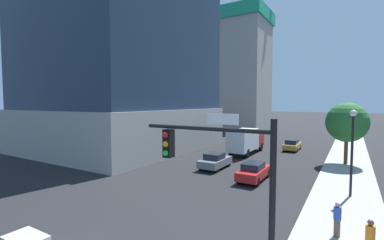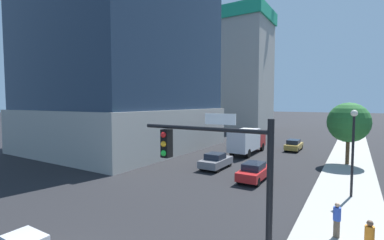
{
  "view_description": "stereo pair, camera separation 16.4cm",
  "coord_description": "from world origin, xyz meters",
  "px_view_note": "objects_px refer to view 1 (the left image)",
  "views": [
    {
      "loc": [
        9.13,
        -5.14,
        6.49
      ],
      "look_at": [
        -0.24,
        10.45,
        5.32
      ],
      "focal_mm": 25.03,
      "sensor_mm": 36.0,
      "label": 1
    },
    {
      "loc": [
        9.27,
        -5.06,
        6.49
      ],
      "look_at": [
        -0.24,
        10.45,
        5.32
      ],
      "focal_mm": 25.03,
      "sensor_mm": 36.0,
      "label": 2
    }
  ],
  "objects_px": {
    "traffic_light_pole": "(221,171)",
    "car_gold": "(292,145)",
    "street_tree": "(347,122)",
    "pedestrian_blue_shirt": "(337,219)",
    "car_red": "(254,171)",
    "box_truck": "(246,140)",
    "construction_building": "(238,65)",
    "car_gray": "(215,161)",
    "street_lamp": "(352,140)"
  },
  "relations": [
    {
      "from": "traffic_light_pole",
      "to": "street_lamp",
      "type": "height_order",
      "value": "traffic_light_pole"
    },
    {
      "from": "car_red",
      "to": "box_truck",
      "type": "relative_size",
      "value": 0.56
    },
    {
      "from": "car_gray",
      "to": "pedestrian_blue_shirt",
      "type": "bearing_deg",
      "value": -40.53
    },
    {
      "from": "box_truck",
      "to": "pedestrian_blue_shirt",
      "type": "bearing_deg",
      "value": -58.86
    },
    {
      "from": "construction_building",
      "to": "car_gray",
      "type": "height_order",
      "value": "construction_building"
    },
    {
      "from": "construction_building",
      "to": "box_truck",
      "type": "distance_m",
      "value": 37.88
    },
    {
      "from": "car_gold",
      "to": "box_truck",
      "type": "height_order",
      "value": "box_truck"
    },
    {
      "from": "car_red",
      "to": "car_gold",
      "type": "height_order",
      "value": "car_red"
    },
    {
      "from": "street_lamp",
      "to": "pedestrian_blue_shirt",
      "type": "height_order",
      "value": "street_lamp"
    },
    {
      "from": "street_tree",
      "to": "construction_building",
      "type": "bearing_deg",
      "value": 127.06
    },
    {
      "from": "car_red",
      "to": "box_truck",
      "type": "distance_m",
      "value": 11.8
    },
    {
      "from": "street_lamp",
      "to": "car_gold",
      "type": "distance_m",
      "value": 18.96
    },
    {
      "from": "street_tree",
      "to": "pedestrian_blue_shirt",
      "type": "distance_m",
      "value": 18.07
    },
    {
      "from": "street_tree",
      "to": "box_truck",
      "type": "relative_size",
      "value": 0.8
    },
    {
      "from": "car_gray",
      "to": "car_gold",
      "type": "bearing_deg",
      "value": 72.65
    },
    {
      "from": "car_red",
      "to": "car_gray",
      "type": "distance_m",
      "value": 4.99
    },
    {
      "from": "car_red",
      "to": "traffic_light_pole",
      "type": "bearing_deg",
      "value": -76.5
    },
    {
      "from": "street_lamp",
      "to": "car_gray",
      "type": "relative_size",
      "value": 1.43
    },
    {
      "from": "traffic_light_pole",
      "to": "street_tree",
      "type": "xyz_separation_m",
      "value": [
        3.22,
        23.83,
        0.24
      ]
    },
    {
      "from": "traffic_light_pole",
      "to": "car_gold",
      "type": "distance_m",
      "value": 30.57
    },
    {
      "from": "traffic_light_pole",
      "to": "car_gold",
      "type": "bearing_deg",
      "value": 96.16
    },
    {
      "from": "construction_building",
      "to": "pedestrian_blue_shirt",
      "type": "relative_size",
      "value": 22.21
    },
    {
      "from": "street_tree",
      "to": "car_gold",
      "type": "relative_size",
      "value": 1.46
    },
    {
      "from": "traffic_light_pole",
      "to": "pedestrian_blue_shirt",
      "type": "distance_m",
      "value": 7.62
    },
    {
      "from": "box_truck",
      "to": "pedestrian_blue_shirt",
      "type": "distance_m",
      "value": 21.39
    },
    {
      "from": "street_lamp",
      "to": "street_tree",
      "type": "bearing_deg",
      "value": 92.66
    },
    {
      "from": "traffic_light_pole",
      "to": "box_truck",
      "type": "height_order",
      "value": "traffic_light_pole"
    },
    {
      "from": "street_lamp",
      "to": "pedestrian_blue_shirt",
      "type": "distance_m",
      "value": 7.42
    },
    {
      "from": "street_tree",
      "to": "car_gray",
      "type": "distance_m",
      "value": 14.3
    },
    {
      "from": "construction_building",
      "to": "pedestrian_blue_shirt",
      "type": "bearing_deg",
      "value": -63.87
    },
    {
      "from": "construction_building",
      "to": "traffic_light_pole",
      "type": "relative_size",
      "value": 6.16
    },
    {
      "from": "street_lamp",
      "to": "pedestrian_blue_shirt",
      "type": "xyz_separation_m",
      "value": [
        -0.51,
        -6.77,
        -3.0
      ]
    },
    {
      "from": "construction_building",
      "to": "car_gray",
      "type": "xyz_separation_m",
      "value": [
        13.76,
        -41.14,
        -15.25
      ]
    },
    {
      "from": "pedestrian_blue_shirt",
      "to": "box_truck",
      "type": "bearing_deg",
      "value": 121.14
    },
    {
      "from": "car_red",
      "to": "car_gray",
      "type": "xyz_separation_m",
      "value": [
        -4.58,
        1.98,
        -0.01
      ]
    },
    {
      "from": "street_tree",
      "to": "pedestrian_blue_shirt",
      "type": "height_order",
      "value": "street_tree"
    },
    {
      "from": "traffic_light_pole",
      "to": "car_gold",
      "type": "xyz_separation_m",
      "value": [
        -3.26,
        30.19,
        -3.49
      ]
    },
    {
      "from": "street_lamp",
      "to": "car_gold",
      "type": "bearing_deg",
      "value": 111.97
    },
    {
      "from": "traffic_light_pole",
      "to": "pedestrian_blue_shirt",
      "type": "height_order",
      "value": "traffic_light_pole"
    },
    {
      "from": "construction_building",
      "to": "traffic_light_pole",
      "type": "bearing_deg",
      "value": -69.15
    },
    {
      "from": "traffic_light_pole",
      "to": "street_lamp",
      "type": "distance_m",
      "value": 13.4
    },
    {
      "from": "car_red",
      "to": "pedestrian_blue_shirt",
      "type": "xyz_separation_m",
      "value": [
        6.48,
        -7.47,
        0.23
      ]
    },
    {
      "from": "car_red",
      "to": "box_truck",
      "type": "xyz_separation_m",
      "value": [
        -4.58,
        10.83,
        1.02
      ]
    },
    {
      "from": "car_gold",
      "to": "traffic_light_pole",
      "type": "bearing_deg",
      "value": -83.84
    },
    {
      "from": "construction_building",
      "to": "pedestrian_blue_shirt",
      "type": "height_order",
      "value": "construction_building"
    },
    {
      "from": "car_gray",
      "to": "pedestrian_blue_shirt",
      "type": "relative_size",
      "value": 2.47
    },
    {
      "from": "construction_building",
      "to": "street_tree",
      "type": "xyz_separation_m",
      "value": [
        24.82,
        -32.87,
        -11.54
      ]
    },
    {
      "from": "construction_building",
      "to": "car_gold",
      "type": "height_order",
      "value": "construction_building"
    },
    {
      "from": "car_gold",
      "to": "street_lamp",
      "type": "bearing_deg",
      "value": -68.03
    },
    {
      "from": "construction_building",
      "to": "traffic_light_pole",
      "type": "distance_m",
      "value": 61.8
    }
  ]
}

